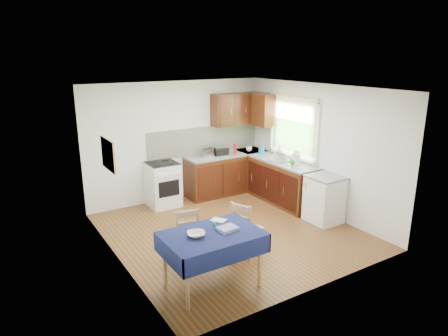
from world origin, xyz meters
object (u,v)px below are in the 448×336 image
dining_table (212,240)px  toaster (207,153)px  dish_rack (281,160)px  sandwich_press (219,150)px  chair_far (185,233)px  chair_near (245,227)px  kettle (296,158)px

dining_table → toaster: toaster is taller
toaster → dish_rack: dish_rack is taller
toaster → sandwich_press: (0.33, 0.04, 0.01)m
chair_far → dish_rack: size_ratio=2.10×
chair_near → sandwich_press: sandwich_press is taller
kettle → dining_table: bearing=-150.6°
chair_near → toaster: bearing=-40.5°
sandwich_press → dish_rack: size_ratio=0.79×
toaster → dish_rack: bearing=-54.0°
chair_far → dish_rack: dish_rack is taller
chair_far → sandwich_press: bearing=-121.3°
dining_table → kettle: 3.33m
dining_table → dish_rack: (2.82, 2.01, 0.25)m
toaster → chair_near: bearing=-117.8°
chair_near → toaster: size_ratio=3.70×
chair_far → dining_table: bearing=100.1°
dish_rack → kettle: (0.07, -0.39, 0.11)m
chair_far → kettle: bearing=-154.3°
chair_far → chair_near: bearing=169.1°
dining_table → dish_rack: dish_rack is taller
chair_far → chair_near: 0.91m
chair_far → sandwich_press: 3.16m
chair_far → kettle: kettle is taller
chair_near → sandwich_press: bearing=-46.4°
chair_far → dish_rack: bearing=-147.0°
dining_table → sandwich_press: (2.02, 3.13, 0.33)m
kettle → dish_rack: bearing=100.1°
chair_far → toaster: 2.92m
chair_far → dish_rack: (2.83, 1.24, 0.45)m
toaster → kettle: 1.90m
dining_table → chair_near: chair_near is taller
chair_near → sandwich_press: (1.17, 2.68, 0.52)m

